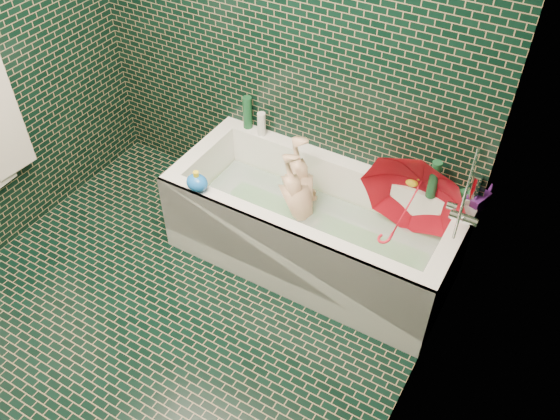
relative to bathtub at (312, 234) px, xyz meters
The scene contains 18 objects.
floor 1.12m from the bathtub, 114.07° to the right, with size 2.80×2.80×0.00m, color black.
wall_back 1.20m from the bathtub, 138.90° to the left, with size 2.80×2.80×0.00m, color black.
wall_right 1.68m from the bathtub, 49.85° to the right, with size 2.80×2.80×0.00m, color black.
bathtub is the anchor object (origin of this frame).
bath_mat 0.06m from the bathtub, 90.00° to the left, with size 1.35×0.47×0.01m, color green.
water 0.09m from the bathtub, 90.00° to the left, with size 1.48×0.53×0.00m, color silver.
faucet 0.99m from the bathtub, ahead, with size 0.18×0.19×0.55m.
child 0.15m from the bathtub, 148.54° to the left, with size 0.34×0.22×0.92m, color #DEB08B.
umbrella 0.64m from the bathtub, 10.46° to the left, with size 0.59×0.59×0.52m, color red.
soap_bottle_a 0.93m from the bathtub, 22.57° to the left, with size 0.10×0.10×0.26m, color white.
soap_bottle_b 0.93m from the bathtub, 22.50° to the left, with size 0.09×0.10×0.21m, color #521F74.
soap_bottle_c 0.91m from the bathtub, 25.29° to the left, with size 0.15×0.15×0.19m, color #144726.
bottle_right_tall 0.80m from the bathtub, 27.70° to the left, with size 0.06×0.06×0.24m, color #144726.
bottle_right_pump 0.98m from the bathtub, 24.16° to the left, with size 0.05×0.05×0.19m, color silver.
bottle_left_tall 0.88m from the bathtub, 152.08° to the left, with size 0.06×0.06×0.22m, color #144726.
bottle_left_short 0.77m from the bathtub, 149.18° to the left, with size 0.05×0.05×0.16m, color white.
rubber_duck 0.69m from the bathtub, 35.91° to the left, with size 0.11×0.08×0.09m.
bath_toy 0.77m from the bathtub, 151.38° to the right, with size 0.16×0.15×0.13m.
Camera 1 is at (1.57, -1.28, 2.77)m, focal length 38.00 mm.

